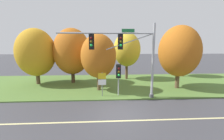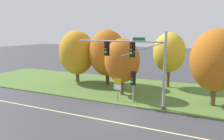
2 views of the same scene
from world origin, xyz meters
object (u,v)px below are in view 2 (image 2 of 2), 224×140
(tree_left_of_mast, at_px, (107,53))
(tree_behind_signpost, at_px, (122,61))
(traffic_signal_mast, at_px, (137,58))
(tree_nearest_road, at_px, (77,53))
(tree_mid_verge, at_px, (169,53))
(pedestrian_signal_near_kerb, at_px, (133,80))
(route_sign_post, at_px, (117,86))
(tree_tall_centre, at_px, (216,61))

(tree_left_of_mast, distance_m, tree_behind_signpost, 4.93)
(traffic_signal_mast, relative_size, tree_behind_signpost, 1.43)
(tree_nearest_road, bearing_deg, tree_behind_signpost, -21.75)
(tree_left_of_mast, xyz_separation_m, tree_behind_signpost, (3.44, -3.51, -0.36))
(tree_nearest_road, relative_size, tree_mid_verge, 1.04)
(pedestrian_signal_near_kerb, xyz_separation_m, tree_mid_verge, (1.91, 7.40, 2.03))
(route_sign_post, bearing_deg, tree_mid_verge, 64.89)
(traffic_signal_mast, bearing_deg, route_sign_post, 164.59)
(tree_nearest_road, relative_size, tree_tall_centre, 0.98)
(traffic_signal_mast, height_order, tree_behind_signpost, traffic_signal_mast)
(tree_nearest_road, bearing_deg, tree_left_of_mast, 5.96)
(tree_behind_signpost, bearing_deg, route_sign_post, -79.95)
(traffic_signal_mast, distance_m, tree_left_of_mast, 8.60)
(pedestrian_signal_near_kerb, xyz_separation_m, route_sign_post, (-1.56, -0.00, -0.72))
(tree_left_of_mast, height_order, tree_behind_signpost, tree_left_of_mast)
(traffic_signal_mast, bearing_deg, tree_tall_centre, 25.11)
(tree_left_of_mast, bearing_deg, traffic_signal_mast, -45.98)
(traffic_signal_mast, xyz_separation_m, tree_behind_signpost, (-2.53, 2.67, -0.69))
(tree_mid_verge, bearing_deg, route_sign_post, -115.11)
(traffic_signal_mast, bearing_deg, tree_nearest_road, 150.70)
(tree_left_of_mast, xyz_separation_m, tree_tall_centre, (12.28, -3.22, 0.11))
(tree_behind_signpost, xyz_separation_m, tree_tall_centre, (8.84, 0.29, 0.47))
(tree_left_of_mast, bearing_deg, route_sign_post, -55.70)
(route_sign_post, xyz_separation_m, tree_left_of_mast, (-3.81, 5.58, 2.56))
(tree_nearest_road, bearing_deg, traffic_signal_mast, -29.30)
(tree_nearest_road, xyz_separation_m, tree_left_of_mast, (4.25, 0.44, 0.10))
(tree_nearest_road, relative_size, tree_left_of_mast, 0.99)
(tree_nearest_road, height_order, tree_mid_verge, tree_nearest_road)
(pedestrian_signal_near_kerb, distance_m, tree_tall_centre, 7.56)
(tree_behind_signpost, height_order, tree_tall_centre, tree_tall_centre)
(tree_nearest_road, bearing_deg, tree_mid_verge, 11.14)
(route_sign_post, relative_size, tree_behind_signpost, 0.38)
(tree_nearest_road, xyz_separation_m, tree_tall_centre, (16.53, -2.78, 0.21))
(traffic_signal_mast, distance_m, tree_behind_signpost, 3.74)
(tree_left_of_mast, distance_m, tree_tall_centre, 12.69)
(traffic_signal_mast, distance_m, route_sign_post, 3.66)
(tree_nearest_road, distance_m, tree_tall_centre, 16.76)
(tree_mid_verge, distance_m, tree_tall_centre, 7.10)
(tree_nearest_road, height_order, tree_left_of_mast, tree_left_of_mast)
(tree_mid_verge, height_order, tree_tall_centre, tree_tall_centre)
(tree_nearest_road, bearing_deg, tree_tall_centre, -9.54)
(pedestrian_signal_near_kerb, xyz_separation_m, tree_behind_signpost, (-1.92, 2.07, 1.49))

